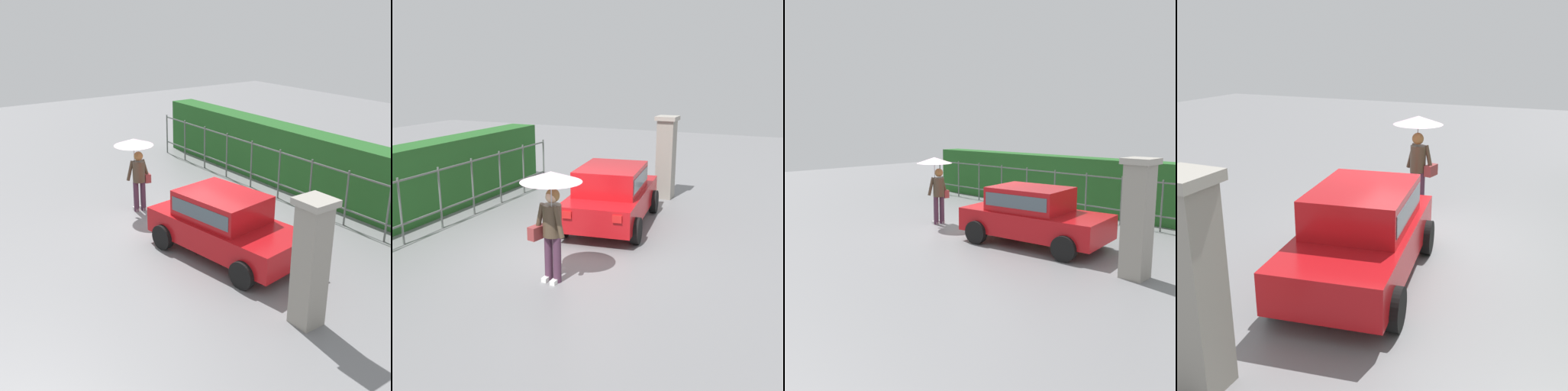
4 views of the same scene
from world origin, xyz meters
TOP-DOWN VIEW (x-y plane):
  - ground_plane at (0.00, 0.00)m, footprint 40.00×40.00m
  - car at (1.77, -0.29)m, footprint 3.91×2.28m
  - pedestrian at (-1.78, -0.57)m, footprint 1.08×1.08m
  - gate_pillar at (4.80, -0.78)m, footprint 0.60×0.60m
  - fence_section at (-0.83, 3.34)m, footprint 11.23×0.05m

SIDE VIEW (x-z plane):
  - ground_plane at x=0.00m, z-range 0.00..0.00m
  - car at x=1.77m, z-range 0.06..1.54m
  - fence_section at x=-0.83m, z-range 0.08..1.58m
  - gate_pillar at x=4.80m, z-range 0.03..2.45m
  - pedestrian at x=-1.78m, z-range 0.52..2.58m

